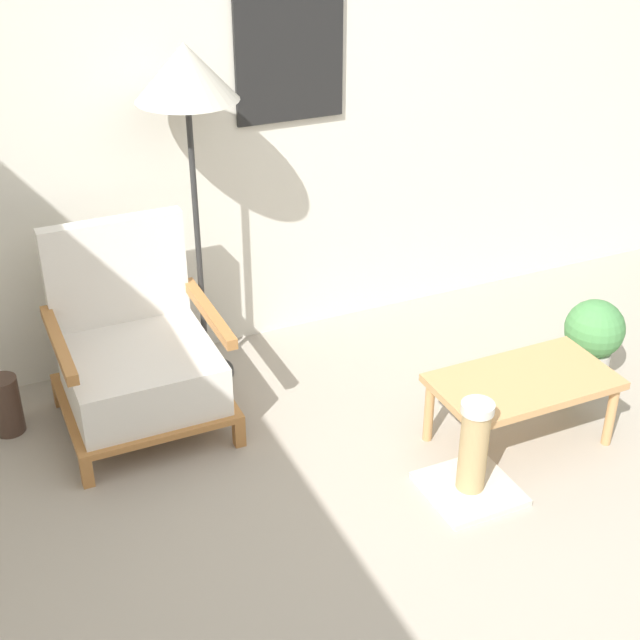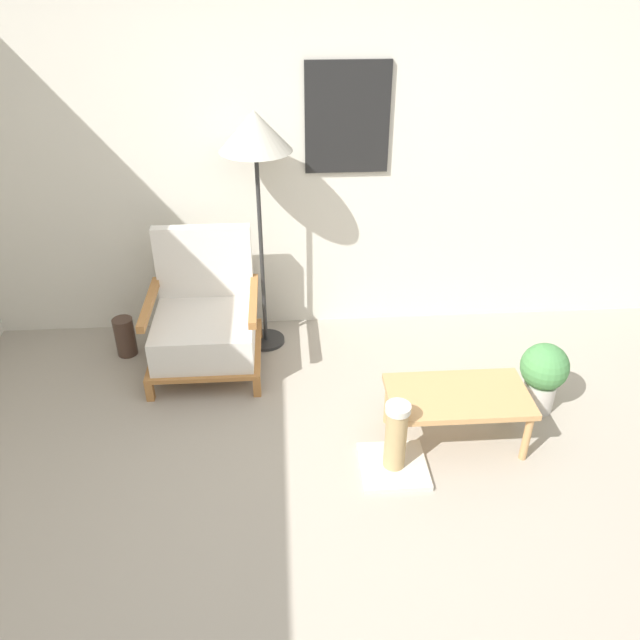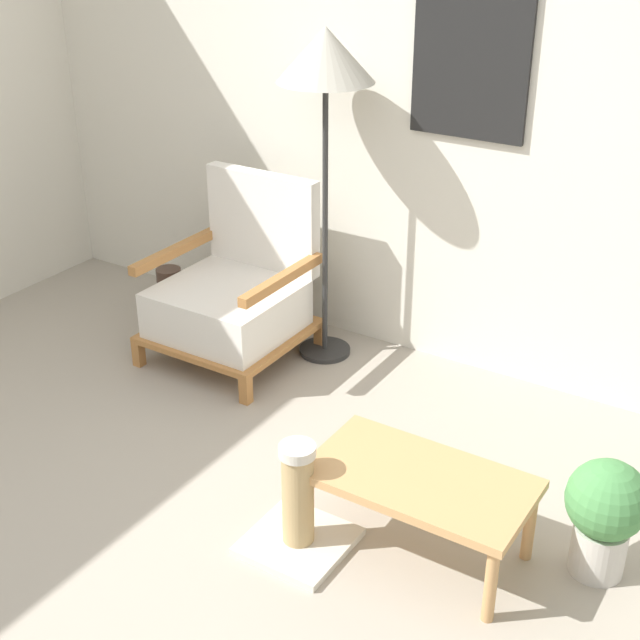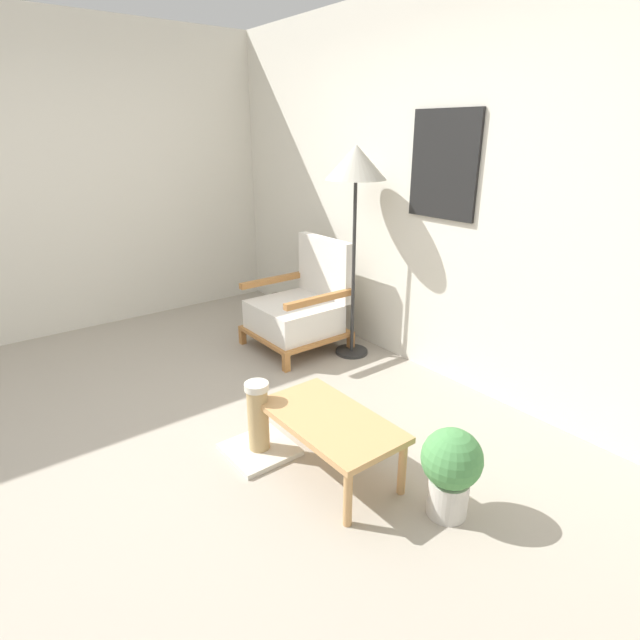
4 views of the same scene
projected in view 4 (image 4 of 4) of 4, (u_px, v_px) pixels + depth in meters
name	position (u px, v px, depth m)	size (l,w,h in m)	color
ground_plane	(166.00, 458.00, 2.88)	(14.00, 14.00, 0.00)	#A89E8E
wall_back	(429.00, 192.00, 3.61)	(8.00, 0.09, 2.70)	silver
wall_left	(99.00, 180.00, 4.52)	(0.06, 8.00, 2.70)	silver
armchair	(300.00, 308.00, 4.27)	(0.74, 0.72, 0.92)	#B2753D
floor_lamp	(356.00, 172.00, 3.71)	(0.46, 0.46, 1.67)	#2D2D2D
coffee_table	(330.00, 425.00, 2.66)	(0.81, 0.45, 0.34)	tan
vase	(278.00, 308.00, 4.88)	(0.14, 0.14, 0.29)	#473328
potted_plant	(451.00, 468.00, 2.37)	(0.29, 0.29, 0.47)	beige
scratching_post	(259.00, 429.00, 2.88)	(0.38, 0.38, 0.45)	beige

